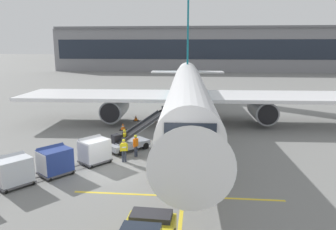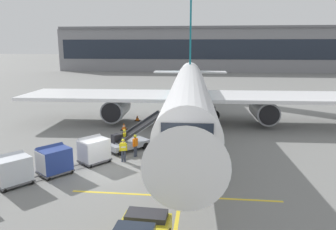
# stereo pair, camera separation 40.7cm
# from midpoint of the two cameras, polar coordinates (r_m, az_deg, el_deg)

# --- Properties ---
(ground_plane) EXTENTS (600.00, 600.00, 0.00)m
(ground_plane) POSITION_cam_midpoint_polar(r_m,az_deg,el_deg) (22.62, -9.78, -9.74)
(ground_plane) COLOR slate
(parked_airplane) EXTENTS (36.44, 46.47, 15.25)m
(parked_airplane) POSITION_cam_midpoint_polar(r_m,az_deg,el_deg) (35.33, 4.10, 4.16)
(parked_airplane) COLOR white
(parked_airplane) RESTS_ON ground
(belt_loader) EXTENTS (4.55, 4.83, 2.81)m
(belt_loader) POSITION_cam_midpoint_polar(r_m,az_deg,el_deg) (26.69, -6.16, -4.31)
(belt_loader) COLOR #A3A8B2
(belt_loader) RESTS_ON ground
(baggage_cart_lead) EXTENTS (2.49, 2.65, 1.91)m
(baggage_cart_lead) POSITION_cam_midpoint_polar(r_m,az_deg,el_deg) (24.07, -12.52, -5.97)
(baggage_cart_lead) COLOR #515156
(baggage_cart_lead) RESTS_ON ground
(baggage_cart_second) EXTENTS (2.49, 2.65, 1.91)m
(baggage_cart_second) POSITION_cam_midpoint_polar(r_m,az_deg,el_deg) (22.70, -18.99, -7.47)
(baggage_cart_second) COLOR #515156
(baggage_cart_second) RESTS_ON ground
(baggage_cart_third) EXTENTS (2.49, 2.65, 1.91)m
(baggage_cart_third) POSITION_cam_midpoint_polar(r_m,az_deg,el_deg) (21.96, -25.28, -8.67)
(baggage_cart_third) COLOR #515156
(baggage_cart_third) RESTS_ON ground
(ground_crew_by_loader) EXTENTS (0.33, 0.56, 1.74)m
(ground_crew_by_loader) POSITION_cam_midpoint_polar(r_m,az_deg,el_deg) (26.51, -7.21, -4.08)
(ground_crew_by_loader) COLOR black
(ground_crew_by_loader) RESTS_ON ground
(ground_crew_by_carts) EXTENTS (0.55, 0.34, 1.74)m
(ground_crew_by_carts) POSITION_cam_midpoint_polar(r_m,az_deg,el_deg) (23.90, -7.41, -5.91)
(ground_crew_by_carts) COLOR #333847
(ground_crew_by_carts) RESTS_ON ground
(ground_crew_marshaller) EXTENTS (0.37, 0.53, 1.74)m
(ground_crew_marshaller) POSITION_cam_midpoint_polar(r_m,az_deg,el_deg) (24.87, -5.32, -5.14)
(ground_crew_marshaller) COLOR #333847
(ground_crew_marshaller) RESTS_ON ground
(safety_cone_engine_keepout) EXTENTS (0.56, 0.56, 0.64)m
(safety_cone_engine_keepout) POSITION_cam_midpoint_polar(r_m,az_deg,el_deg) (36.87, -5.12, -0.53)
(safety_cone_engine_keepout) COLOR black
(safety_cone_engine_keepout) RESTS_ON ground
(safety_cone_wingtip) EXTENTS (0.63, 0.63, 0.71)m
(safety_cone_wingtip) POSITION_cam_midpoint_polar(r_m,az_deg,el_deg) (32.99, -7.43, -2.03)
(safety_cone_wingtip) COLOR black
(safety_cone_wingtip) RESTS_ON ground
(apron_guidance_line_lead_in) EXTENTS (0.20, 110.00, 0.01)m
(apron_guidance_line_lead_in) POSITION_cam_midpoint_polar(r_m,az_deg,el_deg) (35.12, 4.60, -1.67)
(apron_guidance_line_lead_in) COLOR yellow
(apron_guidance_line_lead_in) RESTS_ON ground
(apron_guidance_line_stop_bar) EXTENTS (12.00, 0.20, 0.01)m
(apron_guidance_line_stop_bar) POSITION_cam_midpoint_polar(r_m,az_deg,el_deg) (18.90, 1.78, -14.11)
(apron_guidance_line_stop_bar) COLOR yellow
(apron_guidance_line_stop_bar) RESTS_ON ground
(terminal_building) EXTENTS (111.05, 20.90, 14.41)m
(terminal_building) POSITION_cam_midpoint_polar(r_m,az_deg,el_deg) (114.99, 10.30, 11.35)
(terminal_building) COLOR gray
(terminal_building) RESTS_ON ground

